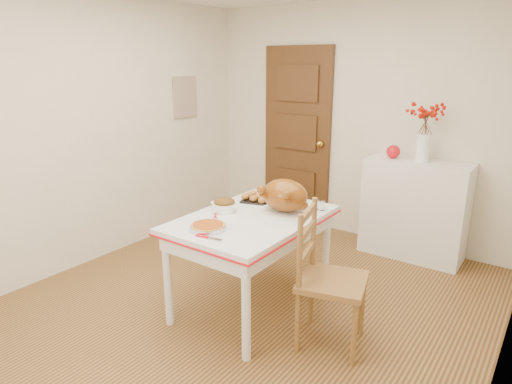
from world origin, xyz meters
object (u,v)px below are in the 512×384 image
Objects in this scene: kitchen_table at (252,263)px; turkey_platter at (285,197)px; sideboard at (414,209)px; chair_oak at (333,278)px; pumpkin_pie at (208,226)px.

kitchen_table is 3.00× the size of turkey_platter.
sideboard is 0.99× the size of chair_oak.
sideboard is at bearing 67.43° from kitchen_table.
chair_oak is at bearing -33.76° from turkey_platter.
turkey_platter is (-0.55, 0.26, 0.41)m from chair_oak.
kitchen_table is at bearing -139.05° from turkey_platter.
pumpkin_pie is (-0.09, -0.40, 0.41)m from kitchen_table.
turkey_platter reaches higher than pumpkin_pie.
chair_oak is 3.91× the size of pumpkin_pie.
pumpkin_pie is (-0.81, -0.33, 0.30)m from chair_oak.
pumpkin_pie is (-0.81, -2.13, 0.30)m from sideboard.
turkey_platter is 0.65m from pumpkin_pie.
chair_oak is (0.71, -0.07, 0.11)m from kitchen_table.
pumpkin_pie is at bearing -121.91° from turkey_platter.
sideboard reaches higher than pumpkin_pie.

